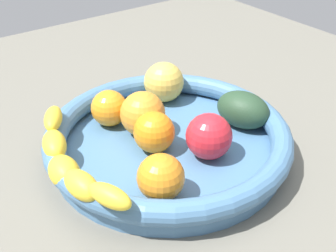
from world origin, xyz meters
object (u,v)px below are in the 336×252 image
Objects in this scene: tomato_red at (209,136)px; avocado_dark at (243,110)px; banana_draped_left at (69,163)px; orange_mid_right at (143,114)px; apple_yellow at (164,82)px; orange_front at (154,132)px; orange_mid_left at (109,108)px; fruit_bowl at (168,139)px; orange_rear at (161,177)px.

avocado_dark is at bearing -162.81° from tomato_red.
banana_draped_left is 14.16cm from orange_mid_right.
apple_yellow is (-4.38, -16.36, 0.13)cm from tomato_red.
orange_front is 1.05× the size of orange_mid_left.
banana_draped_left is 24.33cm from apple_yellow.
orange_mid_left is 11.14cm from apple_yellow.
avocado_dark is at bearing 151.89° from orange_mid_right.
orange_mid_right is at bearing 116.99° from orange_mid_left.
tomato_red reaches higher than fruit_bowl.
orange_mid_left is (1.58, -9.66, -0.13)cm from orange_front.
apple_yellow is at bearing -131.09° from orange_front.
avocado_dark is (-19.30, -5.76, -0.18)cm from orange_rear.
apple_yellow reaches higher than tomato_red.
tomato_red is 0.77× the size of avocado_dark.
orange_mid_right is at bearing 37.21° from apple_yellow.
orange_mid_right is 10.75cm from tomato_red.
orange_mid_left reaches higher than banana_draped_left.
banana_draped_left is at bearing -1.72° from fruit_bowl.
fruit_bowl is at bearing 178.28° from banana_draped_left.
orange_rear is (6.01, 12.86, -0.40)cm from orange_mid_right.
orange_rear is (7.31, 8.45, 2.17)cm from fruit_bowl.
banana_draped_left is 4.30× the size of orange_front.
apple_yellow is (-14.44, -19.26, 0.39)cm from orange_rear.
apple_yellow reaches higher than avocado_dark.
apple_yellow reaches higher than banana_draped_left.
orange_front reaches higher than orange_mid_left.
fruit_bowl is 11.39cm from orange_rear.
avocado_dark is at bearing 142.37° from orange_mid_left.
orange_mid_left and avocado_dark have the same top height.
orange_mid_left is 18.35cm from orange_rear.
fruit_bowl is 15.06cm from banana_draped_left.
orange_front is 0.99× the size of orange_rear.
apple_yellow is at bearing -173.70° from orange_mid_left.
apple_yellow is at bearing -123.39° from fruit_bowl.
banana_draped_left is 11.69cm from orange_rear.
orange_mid_left is at bearing -67.67° from fruit_bowl.
tomato_red reaches higher than avocado_dark.
banana_draped_left is 3.00× the size of avocado_dark.
apple_yellow is at bearing -142.79° from orange_mid_right.
orange_mid_left is 16.55cm from tomato_red.
fruit_bowl is 5.28× the size of orange_mid_right.
tomato_red is (-17.63, 6.00, 0.22)cm from banana_draped_left.
avocado_dark reaches higher than fruit_bowl.
orange_mid_right is 1.14× the size of orange_rear.
orange_rear reaches higher than avocado_dark.
fruit_bowl is 6.65cm from tomato_red.
orange_mid_right is at bearing -67.90° from tomato_red.
banana_draped_left is at bearing -2.36° from orange_front.
fruit_bowl is at bearing 106.44° from orange_mid_right.
orange_front is 9.74cm from orange_rear.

